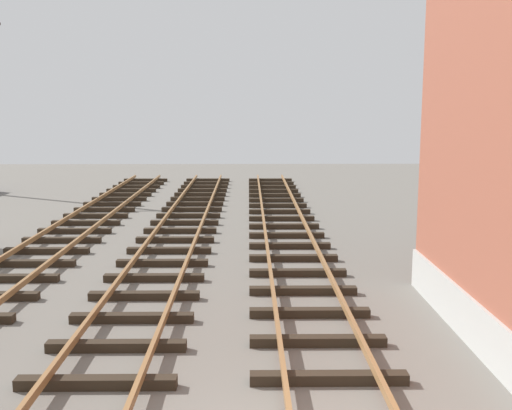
{
  "coord_description": "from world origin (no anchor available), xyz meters",
  "views": [
    {
      "loc": [
        -0.55,
        -6.78,
        4.33
      ],
      "look_at": [
        -0.38,
        7.43,
        2.05
      ],
      "focal_mm": 43.14,
      "sensor_mm": 36.0,
      "label": 1
    }
  ],
  "objects": []
}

